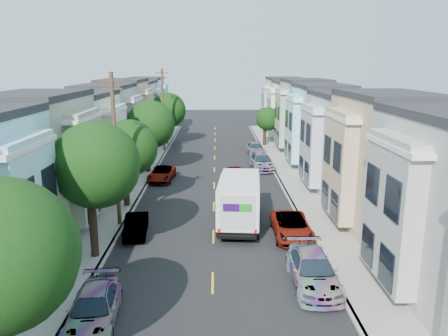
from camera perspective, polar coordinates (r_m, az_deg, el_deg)
name	(u,v)px	position (r m, az deg, el deg)	size (l,w,h in m)	color
ground	(213,237)	(27.84, -1.40, -8.96)	(160.00, 160.00, 0.00)	black
road_slab	(214,177)	(42.10, -1.27, -1.18)	(12.00, 70.00, 0.02)	black
curb_left	(151,177)	(42.55, -9.45, -1.12)	(0.30, 70.00, 0.15)	gray
curb_right	(277,176)	(42.49, 6.91, -1.05)	(0.30, 70.00, 0.15)	gray
sidewalk_left	(138,177)	(42.76, -11.17, -1.12)	(2.60, 70.00, 0.15)	gray
sidewalk_right	(290,176)	(42.68, 8.64, -1.04)	(2.60, 70.00, 0.15)	gray
centerline	(214,177)	(42.10, -1.27, -1.19)	(0.12, 70.00, 0.01)	gold
townhouse_row_left	(98,178)	(43.61, -16.09, -1.21)	(5.00, 70.00, 8.50)	#B5B8C7
townhouse_row_right	(329,177)	(43.50, 13.58, -1.10)	(5.00, 70.00, 8.50)	#B5B8C7
tree_b	(94,165)	(24.27, -16.57, 0.35)	(4.70, 4.70, 7.71)	black
tree_c	(128,148)	(32.97, -12.41, 2.57)	(4.17, 4.17, 6.69)	black
tree_d	(150,125)	(43.48, -9.67, 5.61)	(4.70, 4.70, 7.23)	black
tree_e	(168,110)	(59.33, -7.38, 7.48)	(4.70, 4.70, 6.99)	black
tree_far_r	(267,119)	(57.99, 5.64, 6.36)	(3.10, 3.10, 5.17)	black
utility_pole_near	(116,151)	(29.02, -13.98, 2.20)	(1.60, 0.26, 10.00)	#42301E
utility_pole_far	(163,110)	(54.42, -7.95, 7.50)	(1.60, 0.26, 10.00)	#42301E
fedex_truck	(239,199)	(29.24, 2.01, -4.03)	(2.64, 6.86, 3.29)	white
lead_sedan	(236,175)	(39.79, 1.55, -0.98)	(1.71, 4.45, 1.44)	black
parked_left_b	(94,309)	(19.75, -16.65, -17.23)	(1.95, 4.65, 1.39)	black
parked_left_c	(136,226)	(28.39, -11.43, -7.41)	(1.34, 3.80, 1.27)	#B2B3B4
parked_left_d	(162,174)	(41.07, -8.14, -0.77)	(2.14, 4.64, 1.29)	black
parked_right_a	(313,271)	(22.28, 11.53, -13.02)	(2.15, 5.12, 1.54)	#4F5254
parked_right_b	(292,227)	(27.84, 8.82, -7.60)	(2.29, 4.96, 1.38)	white
parked_right_c	(262,162)	(45.35, 4.94, 0.82)	(2.16, 5.14, 1.54)	black
parked_right_d	(255,149)	(53.05, 4.08, 2.54)	(1.85, 4.41, 1.32)	black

